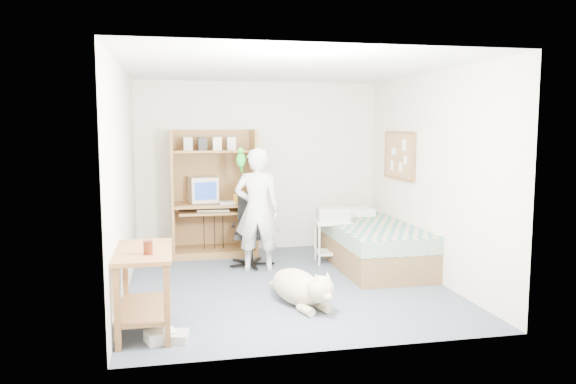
% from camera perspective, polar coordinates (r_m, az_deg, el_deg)
% --- Properties ---
extents(floor, '(4.00, 4.00, 0.00)m').
position_cam_1_polar(floor, '(6.69, -0.26, -9.35)').
color(floor, '#414958').
rests_on(floor, ground).
extents(wall_back, '(3.60, 0.02, 2.50)m').
position_cam_1_polar(wall_back, '(8.42, -2.99, 2.62)').
color(wall_back, white).
rests_on(wall_back, floor).
extents(wall_right, '(0.02, 4.00, 2.50)m').
position_cam_1_polar(wall_right, '(7.04, 14.24, 1.61)').
color(wall_right, white).
rests_on(wall_right, floor).
extents(wall_left, '(0.02, 4.00, 2.50)m').
position_cam_1_polar(wall_left, '(6.35, -16.39, 1.00)').
color(wall_left, white).
rests_on(wall_left, floor).
extents(ceiling, '(3.60, 4.00, 0.02)m').
position_cam_1_polar(ceiling, '(6.46, -0.27, 12.47)').
color(ceiling, white).
rests_on(ceiling, wall_back).
extents(computer_hutch, '(1.20, 0.63, 1.80)m').
position_cam_1_polar(computer_hutch, '(8.13, -7.57, -0.63)').
color(computer_hutch, brown).
rests_on(computer_hutch, floor).
extents(bed, '(1.02, 2.02, 0.66)m').
position_cam_1_polar(bed, '(7.55, 8.54, -5.31)').
color(bed, brown).
rests_on(bed, floor).
extents(side_desk, '(0.50, 1.00, 0.75)m').
position_cam_1_polar(side_desk, '(5.29, -14.41, -8.40)').
color(side_desk, brown).
rests_on(side_desk, floor).
extents(corkboard, '(0.04, 0.94, 0.66)m').
position_cam_1_polar(corkboard, '(7.84, 11.22, 3.65)').
color(corkboard, '#946842').
rests_on(corkboard, wall_right).
extents(office_chair, '(0.54, 0.54, 0.95)m').
position_cam_1_polar(office_chair, '(7.53, -3.76, -4.88)').
color(office_chair, black).
rests_on(office_chair, floor).
extents(person, '(0.65, 0.50, 1.58)m').
position_cam_1_polar(person, '(7.16, -3.14, -1.81)').
color(person, silver).
rests_on(person, floor).
extents(parrot, '(0.12, 0.20, 0.32)m').
position_cam_1_polar(parrot, '(7.08, -4.81, 3.41)').
color(parrot, '#159625').
rests_on(parrot, person).
extents(dog, '(0.61, 1.14, 0.44)m').
position_cam_1_polar(dog, '(5.89, 1.27, -9.65)').
color(dog, tan).
rests_on(dog, floor).
extents(printer_cart, '(0.51, 0.43, 0.58)m').
position_cam_1_polar(printer_cart, '(7.66, 4.57, -4.37)').
color(printer_cart, white).
rests_on(printer_cart, floor).
extents(printer, '(0.45, 0.36, 0.18)m').
position_cam_1_polar(printer, '(7.61, 4.59, -2.27)').
color(printer, '#BBBCB6').
rests_on(printer, printer_cart).
extents(crt_monitor, '(0.43, 0.45, 0.36)m').
position_cam_1_polar(crt_monitor, '(8.11, -8.65, 0.26)').
color(crt_monitor, beige).
rests_on(crt_monitor, computer_hutch).
extents(keyboard, '(0.46, 0.20, 0.03)m').
position_cam_1_polar(keyboard, '(7.99, -7.60, -1.84)').
color(keyboard, beige).
rests_on(keyboard, computer_hutch).
extents(pencil_cup, '(0.08, 0.08, 0.12)m').
position_cam_1_polar(pencil_cup, '(8.07, -5.32, -0.65)').
color(pencil_cup, gold).
rests_on(pencil_cup, computer_hutch).
extents(drink_glass, '(0.08, 0.08, 0.12)m').
position_cam_1_polar(drink_glass, '(5.01, -14.04, -5.50)').
color(drink_glass, '#44170B').
rests_on(drink_glass, side_desk).
extents(floor_box_a, '(0.30, 0.27, 0.10)m').
position_cam_1_polar(floor_box_a, '(5.11, -12.78, -14.12)').
color(floor_box_a, silver).
rests_on(floor_box_a, floor).
extents(floor_box_b, '(0.22, 0.25, 0.08)m').
position_cam_1_polar(floor_box_b, '(5.10, -11.18, -14.24)').
color(floor_box_b, '#B7B7B2').
rests_on(floor_box_b, floor).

